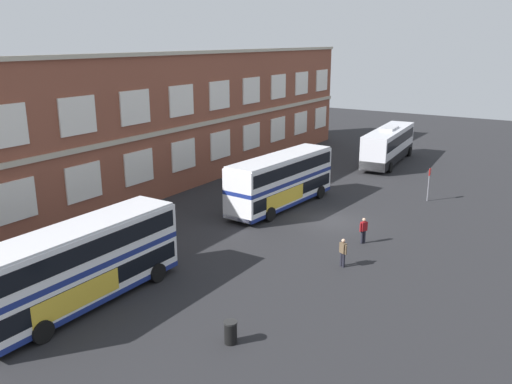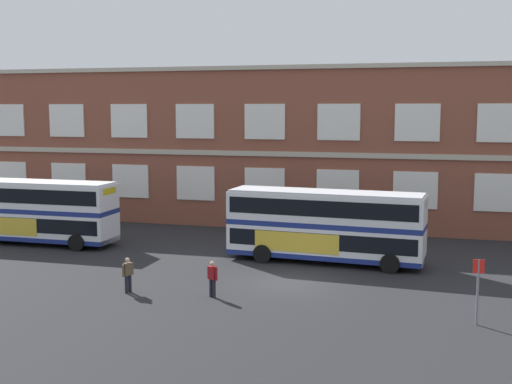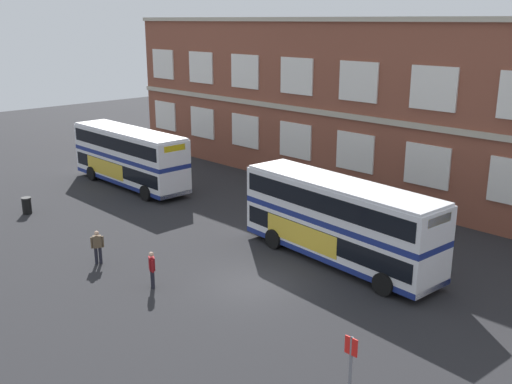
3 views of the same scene
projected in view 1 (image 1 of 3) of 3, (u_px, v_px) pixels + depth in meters
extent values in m
plane|color=#232326|center=(307.00, 216.00, 39.38)|extent=(120.00, 120.00, 0.00)
cube|color=brown|center=(146.00, 122.00, 46.35)|extent=(57.91, 8.00, 11.38)
cube|color=#B2A893|center=(183.00, 128.00, 44.31)|extent=(57.91, 0.16, 0.36)
cube|color=#B2A893|center=(180.00, 53.00, 42.64)|extent=(57.91, 0.28, 0.30)
cube|color=silver|center=(14.00, 201.00, 32.16)|extent=(2.95, 0.12, 2.50)
cube|color=silver|center=(84.00, 182.00, 36.42)|extent=(2.95, 0.12, 2.50)
cube|color=silver|center=(139.00, 167.00, 40.69)|extent=(2.95, 0.12, 2.50)
cube|color=silver|center=(184.00, 155.00, 44.95)|extent=(2.95, 0.12, 2.50)
cube|color=silver|center=(220.00, 145.00, 49.22)|extent=(2.95, 0.12, 2.50)
cube|color=silver|center=(251.00, 136.00, 53.48)|extent=(2.95, 0.12, 2.50)
cube|color=silver|center=(278.00, 129.00, 57.74)|extent=(2.95, 0.12, 2.50)
cube|color=silver|center=(301.00, 123.00, 62.01)|extent=(2.95, 0.12, 2.50)
cube|color=silver|center=(321.00, 118.00, 66.27)|extent=(2.95, 0.12, 2.50)
cube|color=silver|center=(4.00, 126.00, 30.90)|extent=(2.95, 0.12, 2.50)
cube|color=silver|center=(78.00, 116.00, 35.16)|extent=(2.95, 0.12, 2.50)
cube|color=silver|center=(135.00, 107.00, 39.42)|extent=(2.95, 0.12, 2.50)
cube|color=silver|center=(181.00, 101.00, 43.69)|extent=(2.95, 0.12, 2.50)
cube|color=silver|center=(219.00, 95.00, 47.95)|extent=(2.95, 0.12, 2.50)
cube|color=silver|center=(251.00, 90.00, 52.22)|extent=(2.95, 0.12, 2.50)
cube|color=silver|center=(278.00, 87.00, 56.48)|extent=(2.95, 0.12, 2.50)
cube|color=silver|center=(302.00, 83.00, 60.75)|extent=(2.95, 0.12, 2.50)
cube|color=silver|center=(322.00, 80.00, 65.01)|extent=(2.95, 0.12, 2.50)
cube|color=silver|center=(83.00, 281.00, 26.03)|extent=(11.01, 2.61, 1.75)
cube|color=black|center=(82.00, 277.00, 25.98)|extent=(10.57, 2.65, 0.90)
cube|color=navy|center=(81.00, 262.00, 25.75)|extent=(11.01, 2.61, 0.30)
cube|color=silver|center=(79.00, 244.00, 25.49)|extent=(11.01, 2.61, 1.55)
cube|color=black|center=(79.00, 243.00, 25.47)|extent=(10.57, 2.65, 0.90)
cube|color=navy|center=(84.00, 295.00, 26.24)|extent=(11.01, 2.63, 0.28)
cube|color=silver|center=(77.00, 228.00, 25.26)|extent=(10.79, 2.51, 0.12)
cube|color=gold|center=(78.00, 297.00, 24.27)|extent=(4.84, 0.06, 1.10)
cube|color=yellow|center=(158.00, 207.00, 29.79)|extent=(0.07, 1.66, 0.40)
cylinder|color=black|center=(157.00, 273.00, 28.67)|extent=(1.04, 0.33, 1.04)
cylinder|color=black|center=(124.00, 262.00, 30.00)|extent=(1.04, 0.33, 1.04)
cylinder|color=black|center=(42.00, 332.00, 22.90)|extent=(1.04, 0.33, 1.04)
cylinder|color=black|center=(7.00, 316.00, 24.23)|extent=(1.04, 0.33, 1.04)
cube|color=silver|center=(281.00, 192.00, 41.29)|extent=(11.15, 3.33, 1.75)
cube|color=black|center=(281.00, 189.00, 41.23)|extent=(10.72, 3.34, 0.90)
cube|color=navy|center=(281.00, 179.00, 41.01)|extent=(11.15, 3.33, 0.30)
cube|color=silver|center=(281.00, 167.00, 40.75)|extent=(11.15, 3.33, 1.55)
cube|color=black|center=(281.00, 166.00, 40.73)|extent=(10.72, 3.34, 0.90)
cube|color=navy|center=(281.00, 201.00, 41.49)|extent=(11.16, 3.35, 0.28)
cube|color=silver|center=(282.00, 156.00, 40.52)|extent=(10.93, 3.22, 0.12)
cube|color=gold|center=(286.00, 197.00, 39.51)|extent=(4.83, 0.38, 1.10)
cube|color=yellow|center=(318.00, 150.00, 44.85)|extent=(0.18, 1.66, 0.40)
cylinder|color=black|center=(320.00, 192.00, 43.72)|extent=(1.06, 0.39, 1.04)
cylinder|color=black|center=(294.00, 187.00, 45.19)|extent=(1.06, 0.39, 1.04)
cylinder|color=black|center=(270.00, 214.00, 38.21)|extent=(1.06, 0.39, 1.04)
cylinder|color=black|center=(242.00, 208.00, 39.67)|extent=(1.06, 0.39, 1.04)
cube|color=silver|center=(388.00, 144.00, 55.69)|extent=(12.17, 3.55, 3.20)
cube|color=black|center=(389.00, 138.00, 55.52)|extent=(11.46, 3.53, 1.00)
cube|color=black|center=(388.00, 155.00, 56.01)|extent=(12.17, 3.57, 0.90)
cube|color=silver|center=(390.00, 128.00, 55.22)|extent=(2.98, 1.51, 0.20)
cylinder|color=black|center=(409.00, 152.00, 59.41)|extent=(1.06, 0.41, 1.04)
cylinder|color=black|center=(387.00, 149.00, 60.55)|extent=(1.06, 0.41, 1.04)
cylinder|color=black|center=(390.00, 167.00, 52.06)|extent=(1.06, 0.41, 1.04)
cylinder|color=black|center=(364.00, 165.00, 53.20)|extent=(1.06, 0.41, 1.04)
cylinder|color=black|center=(344.00, 260.00, 30.52)|extent=(0.22, 0.22, 0.85)
cylinder|color=black|center=(341.00, 259.00, 30.68)|extent=(0.22, 0.22, 0.85)
cube|color=brown|center=(343.00, 248.00, 30.40)|extent=(0.40, 0.47, 0.60)
cylinder|color=brown|center=(346.00, 250.00, 30.19)|extent=(0.15, 0.15, 0.57)
cylinder|color=brown|center=(340.00, 247.00, 30.62)|extent=(0.15, 0.15, 0.57)
sphere|color=tan|center=(343.00, 241.00, 30.28)|extent=(0.22, 0.22, 0.22)
cylinder|color=black|center=(364.00, 237.00, 34.15)|extent=(0.22, 0.22, 0.85)
cylinder|color=black|center=(362.00, 237.00, 34.06)|extent=(0.22, 0.22, 0.85)
cube|color=maroon|center=(364.00, 226.00, 33.90)|extent=(0.47, 0.40, 0.60)
cylinder|color=maroon|center=(367.00, 226.00, 34.04)|extent=(0.15, 0.15, 0.57)
cylinder|color=maroon|center=(361.00, 227.00, 33.79)|extent=(0.15, 0.15, 0.57)
sphere|color=tan|center=(364.00, 220.00, 33.78)|extent=(0.22, 0.22, 0.22)
cylinder|color=slate|center=(429.00, 185.00, 42.75)|extent=(0.10, 0.10, 2.70)
cube|color=red|center=(430.00, 172.00, 42.44)|extent=(0.44, 0.04, 0.56)
cylinder|color=black|center=(231.00, 333.00, 22.88)|extent=(0.56, 0.56, 0.95)
cylinder|color=black|center=(230.00, 322.00, 22.74)|extent=(0.60, 0.60, 0.08)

